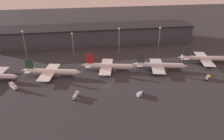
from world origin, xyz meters
TOP-DOWN VIEW (x-y plane):
  - ground at (0.00, 0.00)m, footprint 600.00×600.00m
  - terminal_building at (0.00, 95.34)m, footprint 206.68×31.77m
  - airplane_1 at (-39.26, 21.64)m, footprint 46.23×30.43m
  - airplane_2 at (4.43, 24.92)m, footprint 43.61×31.47m
  - airplane_3 at (44.62, 19.45)m, footprint 44.63×29.83m
  - airplane_4 at (89.58, 27.06)m, footprint 49.55×32.79m
  - service_vehicle_0 at (19.82, -15.19)m, footprint 6.17×5.64m
  - service_vehicle_1 at (-21.15, -11.10)m, footprint 4.90×7.54m
  - service_vehicle_2 at (-63.28, 7.11)m, footprint 6.54×7.03m
  - service_vehicle_3 at (74.86, -1.13)m, footprint 5.91×5.56m
  - lamp_post_0 at (-63.53, 58.65)m, footprint 1.80×1.80m
  - lamp_post_1 at (-22.45, 58.65)m, footprint 1.80×1.80m
  - lamp_post_2 at (19.59, 58.65)m, footprint 1.80×1.80m
  - lamp_post_3 at (58.13, 58.65)m, footprint 1.80×1.80m

SIDE VIEW (x-z plane):
  - ground at x=0.00m, z-range 0.00..0.00m
  - service_vehicle_3 at x=74.86m, z-range 0.24..2.88m
  - service_vehicle_0 at x=19.82m, z-range 0.21..2.97m
  - service_vehicle_1 at x=-21.15m, z-range 0.24..3.36m
  - service_vehicle_2 at x=-63.28m, z-range 0.19..4.02m
  - airplane_2 at x=4.43m, z-range -3.21..10.37m
  - airplane_4 at x=89.58m, z-range -3.44..10.67m
  - airplane_1 at x=-39.26m, z-range -3.00..10.45m
  - airplane_3 at x=44.62m, z-range -2.99..10.58m
  - terminal_building at x=0.00m, z-range 0.04..17.73m
  - lamp_post_1 at x=-22.45m, z-range 3.26..25.58m
  - lamp_post_3 at x=58.13m, z-range 3.35..27.41m
  - lamp_post_2 at x=19.59m, z-range 3.39..28.20m
  - lamp_post_0 at x=-63.53m, z-range 3.46..29.67m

